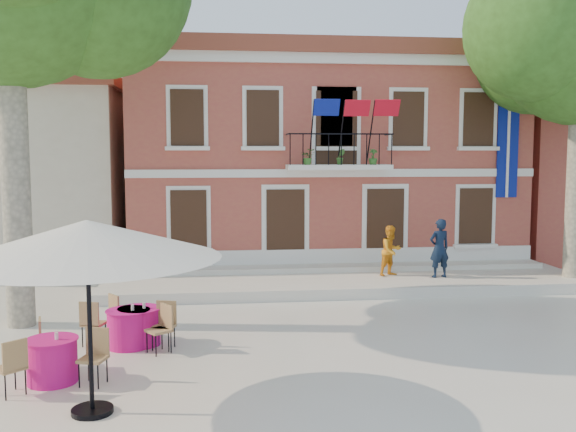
# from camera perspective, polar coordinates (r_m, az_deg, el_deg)

# --- Properties ---
(ground) EXTENTS (90.00, 90.00, 0.00)m
(ground) POSITION_cam_1_polar(r_m,az_deg,el_deg) (14.54, 0.78, -10.10)
(ground) COLOR beige
(ground) RESTS_ON ground
(main_building) EXTENTS (13.50, 9.59, 7.50)m
(main_building) POSITION_cam_1_polar(r_m,az_deg,el_deg) (24.16, 2.52, 5.28)
(main_building) COLOR #A7523C
(main_building) RESTS_ON ground
(neighbor_west) EXTENTS (9.40, 9.40, 6.40)m
(neighbor_west) POSITION_cam_1_polar(r_m,az_deg,el_deg) (26.06, -23.77, 3.59)
(neighbor_west) COLOR beige
(neighbor_west) RESTS_ON ground
(terrace) EXTENTS (14.00, 3.40, 0.30)m
(terrace) POSITION_cam_1_polar(r_m,az_deg,el_deg) (19.04, 5.11, -5.85)
(terrace) COLOR silver
(terrace) RESTS_ON ground
(patio_umbrella) EXTENTS (3.98, 3.98, 2.96)m
(patio_umbrella) POSITION_cam_1_polar(r_m,az_deg,el_deg) (9.95, -17.43, -2.04)
(patio_umbrella) COLOR black
(patio_umbrella) RESTS_ON ground
(pedestrian_navy) EXTENTS (0.70, 0.53, 1.73)m
(pedestrian_navy) POSITION_cam_1_polar(r_m,az_deg,el_deg) (19.24, 13.30, -2.80)
(pedestrian_navy) COLOR black
(pedestrian_navy) RESTS_ON terrace
(pedestrian_orange) EXTENTS (0.91, 0.84, 1.50)m
(pedestrian_orange) POSITION_cam_1_polar(r_m,az_deg,el_deg) (19.25, 9.15, -3.06)
(pedestrian_orange) COLOR orange
(pedestrian_orange) RESTS_ON terrace
(cafe_table_0) EXTENTS (1.82, 1.80, 0.95)m
(cafe_table_0) POSITION_cam_1_polar(r_m,az_deg,el_deg) (12.00, -20.24, -11.77)
(cafe_table_0) COLOR #C71270
(cafe_table_0) RESTS_ON ground
(cafe_table_1) EXTENTS (1.46, 1.81, 0.95)m
(cafe_table_1) POSITION_cam_1_polar(r_m,az_deg,el_deg) (13.73, -13.03, -9.39)
(cafe_table_1) COLOR #C71270
(cafe_table_1) RESTS_ON ground
(cafe_table_3) EXTENTS (1.96, 0.94, 0.95)m
(cafe_table_3) POSITION_cam_1_polar(r_m,az_deg,el_deg) (13.61, -14.01, -9.54)
(cafe_table_3) COLOR #C71270
(cafe_table_3) RESTS_ON ground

